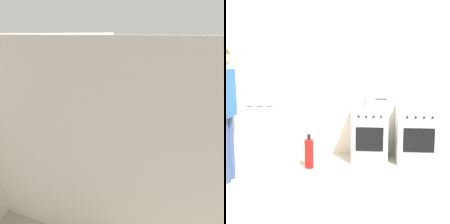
{
  "view_description": "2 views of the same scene",
  "coord_description": "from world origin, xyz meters",
  "views": [
    {
      "loc": [
        -3.95,
        -0.25,
        2.62
      ],
      "look_at": [
        -0.2,
        0.95,
        0.81
      ],
      "focal_mm": 28.0,
      "sensor_mm": 36.0,
      "label": 1
    },
    {
      "loc": [
        0.31,
        -3.65,
        1.62
      ],
      "look_at": [
        -0.07,
        0.79,
        0.88
      ],
      "focal_mm": 55.0,
      "sensor_mm": 36.0,
      "label": 2
    }
  ],
  "objects": [
    {
      "name": "ground_plane",
      "position": [
        0.0,
        0.0,
        0.0
      ],
      "size": [
        8.0,
        8.0,
        0.0
      ],
      "primitive_type": "plane",
      "color": "#ADA38E"
    },
    {
      "name": "back_wall",
      "position": [
        0.0,
        1.95,
        1.3
      ],
      "size": [
        6.0,
        0.1,
        2.6
      ],
      "primitive_type": "cube",
      "color": "silver",
      "rests_on": "ground"
    },
    {
      "name": "side_wall_left",
      "position": [
        -2.6,
        0.4,
        1.3
      ],
      "size": [
        0.1,
        3.1,
        2.6
      ],
      "primitive_type": "cube",
      "color": "silver",
      "rests_on": "ground"
    },
    {
      "name": "counter_unit",
      "position": [
        -1.35,
        1.2,
        0.45
      ],
      "size": [
        1.3,
        0.7,
        0.9
      ],
      "primitive_type": "cube",
      "color": "white",
      "rests_on": "ground"
    },
    {
      "name": "oven_left",
      "position": [
        0.35,
        1.58,
        0.43
      ],
      "size": [
        0.54,
        0.62,
        0.85
      ],
      "color": "white",
      "rests_on": "ground"
    },
    {
      "name": "oven_right",
      "position": [
        1.07,
        1.58,
        0.43
      ],
      "size": [
        0.6,
        0.62,
        0.85
      ],
      "color": "white",
      "rests_on": "ground"
    },
    {
      "name": "pot",
      "position": [
        0.35,
        1.54,
        0.92
      ],
      "size": [
        0.36,
        0.18,
        0.13
      ],
      "color": "gray",
      "rests_on": "oven_left"
    },
    {
      "name": "knife_bread",
      "position": [
        -1.45,
        1.06,
        0.9
      ],
      "size": [
        0.33,
        0.16,
        0.01
      ],
      "color": "silver",
      "rests_on": "counter_unit"
    },
    {
      "name": "knife_paring",
      "position": [
        -1.09,
        1.02,
        0.91
      ],
      "size": [
        0.21,
        0.06,
        0.01
      ],
      "color": "silver",
      "rests_on": "counter_unit"
    },
    {
      "name": "knife_utility",
      "position": [
        -1.27,
        0.98,
        0.9
      ],
      "size": [
        0.24,
        0.13,
        0.01
      ],
      "color": "silver",
      "rests_on": "counter_unit"
    },
    {
      "name": "knife_chef",
      "position": [
        -1.71,
        1.2,
        0.9
      ],
      "size": [
        0.29,
        0.16,
        0.01
      ],
      "color": "silver",
      "rests_on": "counter_unit"
    },
    {
      "name": "person",
      "position": [
        -1.5,
        0.51,
        1.04
      ],
      "size": [
        0.23,
        0.57,
        1.72
      ],
      "color": "#384C7A",
      "rests_on": "ground"
    },
    {
      "name": "fire_extinguisher",
      "position": [
        -0.52,
        1.1,
        0.22
      ],
      "size": [
        0.13,
        0.13,
        0.5
      ],
      "color": "red",
      "rests_on": "ground"
    },
    {
      "name": "recycling_crate_lower",
      "position": [
        -1.91,
        -0.37,
        0.14
      ],
      "size": [
        0.52,
        0.36,
        0.28
      ],
      "primitive_type": "cube",
      "color": "#1E842D",
      "rests_on": "ground"
    },
    {
      "name": "recycling_crate_upper",
      "position": [
        -1.91,
        -0.37,
        0.42
      ],
      "size": [
        0.52,
        0.36,
        0.28
      ],
      "primitive_type": "cube",
      "color": "#1E842D",
      "rests_on": "recycling_crate_lower"
    },
    {
      "name": "larder_cabinet",
      "position": [
        -2.3,
        1.68,
        1.0
      ],
      "size": [
        0.48,
        0.44,
        2.0
      ],
      "primitive_type": "cube",
      "color": "white",
      "rests_on": "ground"
    }
  ]
}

